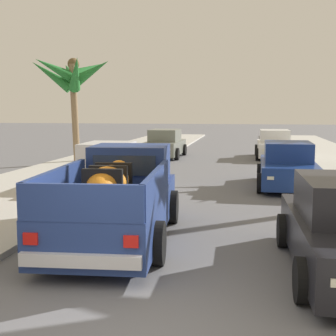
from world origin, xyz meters
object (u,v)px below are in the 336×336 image
at_px(car_left_mid, 165,144).
at_px(palm_tree_left_back, 71,76).
at_px(car_right_mid, 287,166).
at_px(car_right_far, 107,167).
at_px(car_right_near, 274,145).
at_px(pickup_truck, 119,199).

relative_size(car_left_mid, palm_tree_left_back, 0.83).
distance_m(car_right_mid, palm_tree_left_back, 11.49).
bearing_deg(car_left_mid, car_right_far, -90.45).
bearing_deg(car_right_far, car_right_near, 60.94).
distance_m(car_right_near, palm_tree_left_back, 11.28).
xyz_separation_m(car_right_mid, car_right_far, (-5.95, -1.31, 0.00)).
height_order(car_right_mid, car_right_far, same).
bearing_deg(car_right_far, car_right_mid, 12.38).
distance_m(pickup_truck, car_right_far, 6.01).
height_order(car_right_near, car_left_mid, same).
bearing_deg(car_right_near, car_right_far, -119.06).
distance_m(car_right_near, car_left_mid, 5.99).
height_order(pickup_truck, car_left_mid, pickup_truck).
xyz_separation_m(car_right_near, car_right_far, (-6.05, -10.88, 0.00)).
height_order(car_left_mid, car_right_mid, same).
bearing_deg(car_right_mid, car_right_far, -167.62).
height_order(pickup_truck, palm_tree_left_back, palm_tree_left_back).
height_order(car_right_mid, palm_tree_left_back, palm_tree_left_back).
distance_m(pickup_truck, palm_tree_left_back, 13.81).
height_order(pickup_truck, car_right_far, pickup_truck).
height_order(car_right_near, car_right_far, same).
relative_size(pickup_truck, palm_tree_left_back, 1.04).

